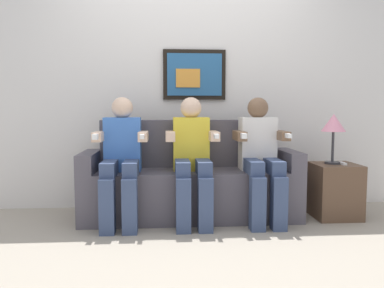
{
  "coord_description": "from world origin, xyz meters",
  "views": [
    {
      "loc": [
        -0.24,
        -3.15,
        1.0
      ],
      "look_at": [
        0.0,
        0.15,
        0.7
      ],
      "focal_mm": 35.57,
      "sensor_mm": 36.0,
      "label": 1
    }
  ],
  "objects_px": {
    "person_on_left": "(122,155)",
    "table_lamp": "(334,125)",
    "person_on_right": "(260,154)",
    "side_table_right": "(335,191)",
    "couch": "(191,184)",
    "spare_remote_on_table": "(342,163)",
    "person_in_middle": "(192,155)"
  },
  "relations": [
    {
      "from": "couch",
      "to": "person_on_left",
      "type": "bearing_deg",
      "value": -164.7
    },
    {
      "from": "couch",
      "to": "person_on_left",
      "type": "height_order",
      "value": "person_on_left"
    },
    {
      "from": "couch",
      "to": "side_table_right",
      "type": "bearing_deg",
      "value": -4.55
    },
    {
      "from": "person_on_left",
      "to": "table_lamp",
      "type": "bearing_deg",
      "value": 2.12
    },
    {
      "from": "spare_remote_on_table",
      "to": "person_on_left",
      "type": "bearing_deg",
      "value": -179.12
    },
    {
      "from": "couch",
      "to": "table_lamp",
      "type": "xyz_separation_m",
      "value": [
        1.31,
        -0.1,
        0.55
      ]
    },
    {
      "from": "side_table_right",
      "to": "person_in_middle",
      "type": "bearing_deg",
      "value": -177.38
    },
    {
      "from": "person_on_left",
      "to": "person_in_middle",
      "type": "height_order",
      "value": "same"
    },
    {
      "from": "couch",
      "to": "spare_remote_on_table",
      "type": "bearing_deg",
      "value": -5.66
    },
    {
      "from": "spare_remote_on_table",
      "to": "table_lamp",
      "type": "bearing_deg",
      "value": 151.5
    },
    {
      "from": "side_table_right",
      "to": "spare_remote_on_table",
      "type": "distance_m",
      "value": 0.27
    },
    {
      "from": "person_on_right",
      "to": "table_lamp",
      "type": "height_order",
      "value": "person_on_right"
    },
    {
      "from": "person_on_left",
      "to": "couch",
      "type": "bearing_deg",
      "value": 15.3
    },
    {
      "from": "table_lamp",
      "to": "person_on_right",
      "type": "bearing_deg",
      "value": -174.17
    },
    {
      "from": "person_on_right",
      "to": "side_table_right",
      "type": "distance_m",
      "value": 0.81
    },
    {
      "from": "person_in_middle",
      "to": "table_lamp",
      "type": "distance_m",
      "value": 1.33
    },
    {
      "from": "couch",
      "to": "person_on_right",
      "type": "xyz_separation_m",
      "value": [
        0.61,
        -0.17,
        0.29
      ]
    },
    {
      "from": "side_table_right",
      "to": "spare_remote_on_table",
      "type": "height_order",
      "value": "spare_remote_on_table"
    },
    {
      "from": "table_lamp",
      "to": "side_table_right",
      "type": "bearing_deg",
      "value": -19.48
    },
    {
      "from": "person_on_left",
      "to": "side_table_right",
      "type": "relative_size",
      "value": 2.22
    },
    {
      "from": "table_lamp",
      "to": "spare_remote_on_table",
      "type": "xyz_separation_m",
      "value": [
        0.07,
        -0.04,
        -0.35
      ]
    },
    {
      "from": "couch",
      "to": "side_table_right",
      "type": "distance_m",
      "value": 1.34
    },
    {
      "from": "person_in_middle",
      "to": "side_table_right",
      "type": "bearing_deg",
      "value": 2.62
    },
    {
      "from": "person_on_right",
      "to": "side_table_right",
      "type": "xyz_separation_m",
      "value": [
        0.72,
        0.06,
        -0.36
      ]
    },
    {
      "from": "couch",
      "to": "person_on_left",
      "type": "relative_size",
      "value": 1.77
    },
    {
      "from": "person_in_middle",
      "to": "side_table_right",
      "type": "distance_m",
      "value": 1.38
    },
    {
      "from": "person_on_left",
      "to": "person_on_right",
      "type": "height_order",
      "value": "same"
    },
    {
      "from": "person_on_left",
      "to": "person_in_middle",
      "type": "distance_m",
      "value": 0.61
    },
    {
      "from": "couch",
      "to": "table_lamp",
      "type": "bearing_deg",
      "value": -4.23
    },
    {
      "from": "couch",
      "to": "person_on_right",
      "type": "relative_size",
      "value": 1.77
    },
    {
      "from": "person_in_middle",
      "to": "person_on_left",
      "type": "bearing_deg",
      "value": -179.96
    },
    {
      "from": "person_in_middle",
      "to": "spare_remote_on_table",
      "type": "height_order",
      "value": "person_in_middle"
    }
  ]
}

